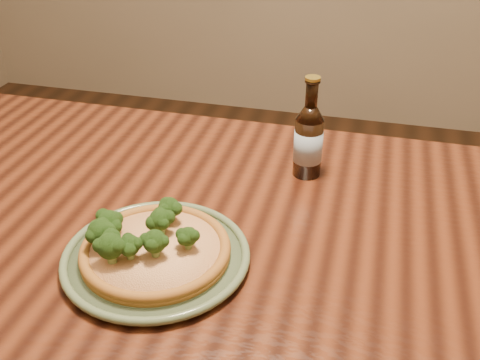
% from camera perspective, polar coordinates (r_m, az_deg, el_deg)
% --- Properties ---
extents(table, '(1.60, 0.90, 0.75)m').
position_cam_1_polar(table, '(1.05, -4.15, -9.13)').
color(table, '#4F2210').
rests_on(table, ground).
extents(plate, '(0.30, 0.30, 0.02)m').
position_cam_1_polar(plate, '(0.92, -8.51, -7.69)').
color(plate, '#5B6D4B').
rests_on(plate, table).
extents(pizza, '(0.24, 0.24, 0.07)m').
position_cam_1_polar(pizza, '(0.91, -8.93, -6.73)').
color(pizza, '#A36524').
rests_on(pizza, plate).
extents(beer_bottle, '(0.06, 0.06, 0.21)m').
position_cam_1_polar(beer_bottle, '(1.12, 6.97, 4.06)').
color(beer_bottle, black).
rests_on(beer_bottle, table).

